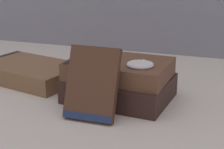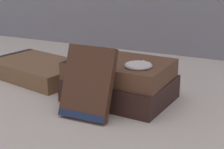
{
  "view_description": "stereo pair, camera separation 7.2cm",
  "coord_description": "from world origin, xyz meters",
  "views": [
    {
      "loc": [
        0.22,
        -0.66,
        0.28
      ],
      "look_at": [
        -0.01,
        -0.01,
        0.05
      ],
      "focal_mm": 60.0,
      "sensor_mm": 36.0,
      "label": 1
    },
    {
      "loc": [
        0.28,
        -0.63,
        0.28
      ],
      "look_at": [
        -0.01,
        -0.01,
        0.05
      ],
      "focal_mm": 60.0,
      "sensor_mm": 36.0,
      "label": 2
    }
  ],
  "objects": [
    {
      "name": "ground_plane",
      "position": [
        0.0,
        0.0,
        0.0
      ],
      "size": [
        3.0,
        3.0,
        0.0
      ],
      "primitive_type": "plane",
      "color": "beige"
    },
    {
      "name": "book_flat_bottom",
      "position": [
        -0.0,
        0.01,
        0.02
      ],
      "size": [
        0.21,
        0.16,
        0.05
      ],
      "rotation": [
        0.0,
        0.0,
        -0.09
      ],
      "color": "#331E19",
      "rests_on": "ground_plane"
    },
    {
      "name": "book_flat_top",
      "position": [
        -0.0,
        0.01,
        0.06
      ],
      "size": [
        0.2,
        0.14,
        0.04
      ],
      "rotation": [
        0.0,
        0.0,
        -0.05
      ],
      "color": "brown",
      "rests_on": "book_flat_bottom"
    },
    {
      "name": "book_side_left",
      "position": [
        -0.24,
        0.06,
        0.02
      ],
      "size": [
        0.25,
        0.19,
        0.04
      ],
      "rotation": [
        0.0,
        0.0,
        -0.23
      ],
      "color": "brown",
      "rests_on": "ground_plane"
    },
    {
      "name": "book_leaning_front",
      "position": [
        -0.02,
        -0.09,
        0.06
      ],
      "size": [
        0.09,
        0.06,
        0.13
      ],
      "rotation": [
        -0.37,
        0.0,
        0.0
      ],
      "color": "#4C2D1E",
      "rests_on": "ground_plane"
    },
    {
      "name": "pocket_watch",
      "position": [
        0.05,
        -0.02,
        0.08
      ],
      "size": [
        0.05,
        0.05,
        0.01
      ],
      "color": "silver",
      "rests_on": "book_flat_top"
    },
    {
      "name": "reading_glasses",
      "position": [
        -0.03,
        0.15,
        0.0
      ],
      "size": [
        0.09,
        0.04,
        0.0
      ],
      "rotation": [
        0.0,
        0.0,
        -0.04
      ],
      "color": "black",
      "rests_on": "ground_plane"
    }
  ]
}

